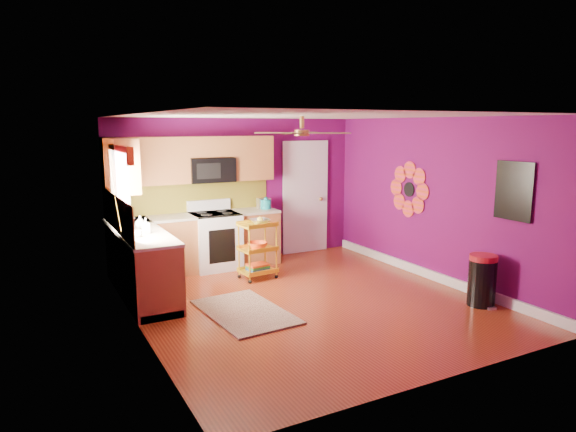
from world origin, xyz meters
TOP-DOWN VIEW (x-y plane):
  - ground at (0.00, 0.00)m, footprint 5.00×5.00m
  - room_envelope at (0.03, 0.00)m, footprint 4.54×5.04m
  - lower_cabinets at (-1.35, 1.82)m, footprint 2.81×2.31m
  - electric_range at (-0.55, 2.17)m, footprint 0.76×0.66m
  - upper_cabinetry at (-1.24, 2.17)m, footprint 2.80×2.30m
  - left_window at (-2.22, 1.05)m, footprint 0.08×1.35m
  - panel_door at (1.35, 2.47)m, footprint 0.95×0.11m
  - right_wall_art at (2.23, -0.34)m, footprint 0.04×2.74m
  - ceiling_fan at (0.00, 0.20)m, footprint 1.01×1.01m
  - shag_rug at (-0.94, 0.00)m, footprint 1.02×1.56m
  - rolling_cart at (-0.16, 1.30)m, footprint 0.58×0.45m
  - trash_can at (1.97, -1.21)m, footprint 0.44×0.45m
  - teal_kettle at (0.40, 2.19)m, footprint 0.18×0.18m
  - toaster at (0.40, 2.27)m, footprint 0.22×0.15m
  - soap_bottle_a at (-1.91, 1.09)m, footprint 0.09×0.10m
  - soap_bottle_b at (-1.91, 1.49)m, footprint 0.14×0.14m
  - counter_dish at (-2.00, 2.04)m, footprint 0.27×0.27m
  - counter_cup at (-2.06, 0.89)m, footprint 0.11×0.11m

SIDE VIEW (x-z plane):
  - ground at x=0.00m, z-range 0.00..0.00m
  - shag_rug at x=-0.94m, z-range 0.00..0.02m
  - trash_can at x=1.97m, z-range 0.00..0.69m
  - lower_cabinets at x=-1.35m, z-range -0.04..0.90m
  - electric_range at x=-0.55m, z-range -0.08..1.05m
  - rolling_cart at x=-0.16m, z-range 0.01..0.99m
  - counter_dish at x=-2.00m, z-range 0.94..1.01m
  - counter_cup at x=-2.06m, z-range 0.94..1.03m
  - teal_kettle at x=0.40m, z-range 0.92..1.13m
  - panel_door at x=1.35m, z-range -0.05..2.10m
  - toaster at x=0.40m, z-range 0.94..1.12m
  - soap_bottle_b at x=-1.91m, z-range 0.94..1.12m
  - soap_bottle_a at x=-1.91m, z-range 0.94..1.15m
  - right_wall_art at x=2.23m, z-range 0.92..1.96m
  - room_envelope at x=0.03m, z-range 0.37..2.89m
  - left_window at x=-2.22m, z-range 1.20..2.28m
  - upper_cabinetry at x=-1.24m, z-range 1.17..2.43m
  - ceiling_fan at x=0.00m, z-range 2.16..2.42m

